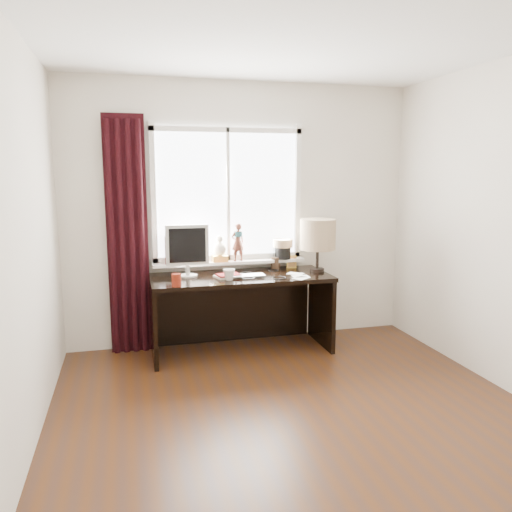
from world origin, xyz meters
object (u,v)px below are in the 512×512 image
object	(u,v)px
red_cup	(176,280)
table_lamp	(318,235)
desk	(239,298)
mug	(229,274)
monitor	(187,247)
laptop	(246,276)

from	to	relation	value
red_cup	table_lamp	distance (m)	1.48
desk	mug	bearing A→B (deg)	-119.63
desk	monitor	xyz separation A→B (m)	(-0.49, -0.01, 0.52)
laptop	desk	bearing A→B (deg)	101.83
monitor	laptop	bearing A→B (deg)	-18.90
mug	red_cup	distance (m)	0.51
desk	monitor	world-z (taller)	monitor
laptop	monitor	bearing A→B (deg)	163.91
laptop	table_lamp	xyz separation A→B (m)	(0.75, 0.10, 0.35)
red_cup	monitor	bearing A→B (deg)	69.51
monitor	mug	bearing A→B (deg)	-35.75
monitor	table_lamp	world-z (taller)	table_lamp
red_cup	desk	bearing A→B (deg)	31.90
laptop	monitor	distance (m)	0.61
desk	laptop	bearing A→B (deg)	-80.98
table_lamp	desk	bearing A→B (deg)	173.74
desk	table_lamp	size ratio (longest dim) A/B	3.27
red_cup	desk	xyz separation A→B (m)	(0.64, 0.40, -0.30)
mug	red_cup	world-z (taller)	red_cup
mug	monitor	xyz separation A→B (m)	(-0.35, 0.25, 0.22)
monitor	table_lamp	xyz separation A→B (m)	(1.27, -0.08, 0.09)
laptop	desk	size ratio (longest dim) A/B	0.21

